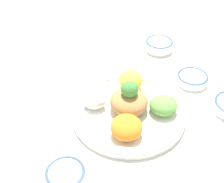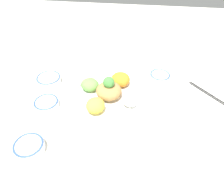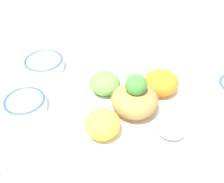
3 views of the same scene
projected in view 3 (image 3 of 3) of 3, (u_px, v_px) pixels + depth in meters
name	position (u px, v px, depth m)	size (l,w,h in m)	color
ground_plane	(123.00, 113.00, 0.64)	(2.40, 2.40, 0.00)	silver
salad_platter	(134.00, 107.00, 0.62)	(0.34, 0.34, 0.12)	white
rice_bowl_blue	(44.00, 64.00, 0.77)	(0.11, 0.11, 0.03)	white
sauce_bowl_dark	(25.00, 103.00, 0.64)	(0.10, 0.10, 0.03)	white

